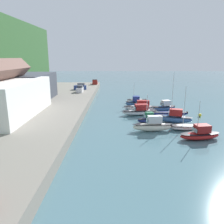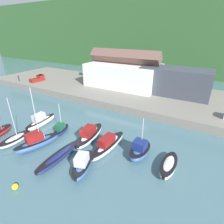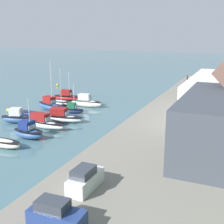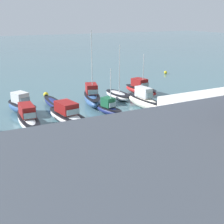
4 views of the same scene
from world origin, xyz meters
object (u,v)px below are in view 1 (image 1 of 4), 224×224
moored_boat_7 (185,127)px  mooring_buoy_1 (200,115)px  moored_boat_3 (142,107)px  parked_car_0 (80,89)px  moored_boat_6 (200,134)px  moored_boat_10 (165,107)px  moored_boat_9 (169,113)px  pickup_truck_1 (95,82)px  moored_boat_0 (153,126)px  moored_boat_8 (174,117)px  parked_car_1 (80,87)px  moored_boat_1 (148,119)px  moored_boat_5 (137,101)px  moored_boat_2 (140,111)px  moored_boat_4 (135,102)px

moored_boat_7 → mooring_buoy_1: 10.74m
moored_boat_3 → parked_car_0: parked_car_0 is taller
moored_boat_6 → moored_boat_10: size_ratio=1.15×
moored_boat_6 → moored_boat_9: (14.09, 1.36, -0.31)m
moored_boat_10 → moored_boat_9: bearing=162.0°
moored_boat_7 → moored_boat_10: moored_boat_7 is taller
pickup_truck_1 → moored_boat_3: bearing=108.4°
moored_boat_0 → moored_boat_7: (0.71, -5.86, -0.45)m
moored_boat_8 → moored_boat_9: (5.07, -0.36, -0.49)m
parked_car_1 → moored_boat_1: bearing=-153.3°
moored_boat_1 → moored_boat_8: (-0.04, -5.06, 0.30)m
mooring_buoy_1 → moored_boat_5: bearing=39.7°
parked_car_1 → moored_boat_9: bearing=-142.1°
parked_car_0 → moored_boat_9: bearing=136.5°
moored_boat_3 → parked_car_1: size_ratio=2.00×
moored_boat_2 → moored_boat_9: moored_boat_2 is taller
moored_boat_9 → mooring_buoy_1: moored_boat_9 is taller
moored_boat_2 → moored_boat_5: (13.49, -0.58, -0.25)m
moored_boat_3 → mooring_buoy_1: bearing=-111.8°
moored_boat_8 → moored_boat_9: size_ratio=1.17×
moored_boat_2 → moored_boat_10: 7.38m
moored_boat_5 → moored_boat_8: 20.01m
mooring_buoy_1 → pickup_truck_1: bearing=31.2°
moored_boat_6 → moored_boat_8: (9.02, 1.72, 0.18)m
moored_boat_1 → pickup_truck_1: (48.39, 14.78, 1.85)m
moored_boat_0 → moored_boat_4: (20.03, 1.25, -0.03)m
moored_boat_3 → parked_car_1: (23.29, 18.34, 1.78)m
moored_boat_2 → moored_boat_9: bearing=-104.0°
moored_boat_5 → moored_boat_8: (-19.23, -5.52, 0.40)m
moored_boat_0 → parked_car_0: bearing=25.0°
moored_boat_3 → pickup_truck_1: size_ratio=1.78×
moored_boat_0 → parked_car_1: bearing=22.2°
moored_boat_7 → pickup_truck_1: bearing=18.6°
moored_boat_0 → moored_boat_10: bearing=-23.6°
moored_boat_6 → parked_car_1: 49.29m
moored_boat_4 → moored_boat_9: bearing=-142.8°
moored_boat_0 → parked_car_1: size_ratio=1.67×
moored_boat_5 → moored_boat_10: bearing=-149.6°
moored_boat_9 → pickup_truck_1: 47.87m
moored_boat_3 → moored_boat_5: 9.27m
moored_boat_10 → parked_car_0: bearing=33.3°
moored_boat_7 → parked_car_1: 44.99m
moored_boat_3 → moored_boat_4: 4.96m
pickup_truck_1 → moored_boat_6: bearing=108.2°
moored_boat_7 → moored_boat_8: 4.60m
moored_boat_5 → moored_boat_8: moored_boat_8 is taller
moored_boat_7 → moored_boat_10: (13.91, 0.50, 0.40)m
moored_boat_5 → moored_boat_7: (-23.74, -6.32, -0.07)m
moored_boat_2 → moored_boat_10: moored_boat_10 is taller
moored_boat_0 → moored_boat_6: (-3.80, -6.77, -0.16)m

